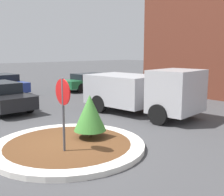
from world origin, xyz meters
name	(u,v)px	position (x,y,z in m)	size (l,w,h in m)	color
ground_plane	(68,148)	(0.00, 0.00, 0.00)	(120.00, 120.00, 0.00)	#474749
traffic_island	(68,146)	(0.00, 0.00, 0.08)	(4.72, 4.72, 0.16)	silver
stop_sign	(63,103)	(0.49, -0.44, 1.56)	(0.73, 0.07, 2.24)	#4C4C51
island_shrub	(90,113)	(-0.03, 0.87, 0.99)	(1.06, 1.06, 1.43)	brown
utility_truck	(142,91)	(-1.70, 5.15, 1.14)	(5.70, 2.96, 2.19)	#B2B2B7
parked_sedan_green	(90,81)	(-10.08, 8.31, 0.67)	(1.86, 4.73, 1.29)	#1E6638
parked_sedan_black	(0,96)	(-6.95, 0.42, 0.73)	(4.55, 1.95, 1.43)	black
parked_sedan_blue	(4,84)	(-12.40, 2.58, 0.69)	(4.34, 2.04, 1.37)	navy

